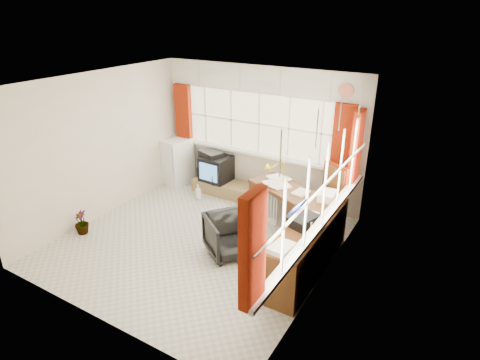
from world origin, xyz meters
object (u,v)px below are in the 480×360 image
Objects in this scene: radiator at (271,207)px; crt_tv at (216,168)px; office_chair at (231,235)px; credenza at (307,245)px; desk at (283,203)px; task_chair at (329,198)px; tv_bench at (227,188)px; mini_fridge at (176,161)px; desk_lamp at (284,168)px.

radiator is 1.57m from crt_tv.
credenza is (1.12, 0.22, 0.07)m from office_chair.
task_chair is at bearing 9.76° from desk.
mini_fridge is at bearing -178.62° from tv_bench.
credenza is 3.45× the size of crt_tv.
desk is at bearing 24.00° from office_chair.
mini_fridge reaches higher than crt_tv.
office_chair is 2.10m from tv_bench.
tv_bench is at bearing 160.59° from desk.
task_chair is 0.58× the size of credenza.
task_chair is 1.17m from credenza.
radiator is at bearing -175.19° from desk.
desk is 1.32m from credenza.
desk_lamp reaches higher than office_chair.
mini_fridge is (-2.47, 0.49, 0.22)m from radiator.
credenza is at bearing -30.78° from crt_tv.
tv_bench is (-1.16, 1.74, -0.19)m from office_chair.
tv_bench is 2.41× the size of crt_tv.
office_chair is at bearing -56.29° from tv_bench.
office_chair is (-0.27, -1.23, -0.07)m from desk.
desk is 1.27m from office_chair.
radiator is at bearing -23.22° from tv_bench.
radiator is at bearing -11.28° from mini_fridge.
radiator is 1.46m from credenza.
radiator is (0.06, 1.22, -0.06)m from office_chair.
mini_fridge is (-2.41, 1.71, 0.16)m from office_chair.
task_chair is 2.27m from tv_bench.
credenza is 1.43× the size of tv_bench.
office_chair is 2.96m from mini_fridge.
credenza is (0.90, -1.10, -0.60)m from desk_lamp.
office_chair is 1.10× the size of radiator.
office_chair is at bearing -99.47° from desk_lamp.
desk reaches higher than radiator.
desk reaches higher than office_chair.
office_chair is 1.14m from credenza.
tv_bench is at bearing 146.30° from credenza.
desk_lamp reaches higher than desk.
task_chair is at bearing -5.76° from mini_fridge.
radiator is (-0.96, -0.15, -0.36)m from task_chair.
crt_tv is at bearing 171.52° from task_chair.
tv_bench is (-1.38, 0.42, -0.86)m from desk_lamp.
desk is 0.67× the size of credenza.
tv_bench is 1.30m from mini_fridge.
desk is 2.12× the size of radiator.
credenza is 2.95m from crt_tv.
radiator is 1.08× the size of crt_tv.
radiator is 0.31× the size of credenza.
task_chair is 1.85× the size of radiator.
crt_tv is (-1.63, 0.41, -0.49)m from desk_lamp.
mini_fridge is (-3.53, 1.49, 0.09)m from credenza.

